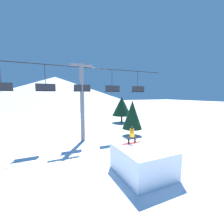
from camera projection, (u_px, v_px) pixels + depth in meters
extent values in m
plane|color=white|center=(149.00, 171.00, 10.20)|extent=(220.00, 220.00, 0.00)
cone|color=silver|center=(55.00, 91.00, 80.67)|extent=(86.19, 86.19, 14.48)
cube|color=white|center=(142.00, 161.00, 9.77)|extent=(3.08, 3.52, 1.78)
cube|color=silver|center=(129.00, 141.00, 11.21)|extent=(3.08, 0.10, 0.06)
cube|color=#B22D2D|center=(132.00, 143.00, 10.50)|extent=(1.49, 0.26, 0.03)
cylinder|color=black|center=(129.00, 140.00, 10.37)|extent=(0.15, 0.15, 0.44)
cylinder|color=black|center=(135.00, 139.00, 10.58)|extent=(0.15, 0.15, 0.44)
cylinder|color=orange|center=(132.00, 133.00, 10.42)|extent=(0.33, 0.33, 0.56)
sphere|color=black|center=(132.00, 127.00, 10.37)|extent=(0.21, 0.21, 0.21)
cylinder|color=slate|center=(82.00, 103.00, 16.33)|extent=(0.46, 0.46, 8.47)
cube|color=slate|center=(81.00, 65.00, 15.86)|extent=(2.40, 0.24, 0.24)
cylinder|color=black|center=(81.00, 67.00, 15.88)|extent=(21.08, 0.08, 0.08)
cylinder|color=#28282D|center=(0.00, 76.00, 13.06)|extent=(0.06, 0.06, 2.54)
cube|color=#232328|center=(2.00, 91.00, 13.20)|extent=(1.80, 0.44, 0.08)
cube|color=#232328|center=(1.00, 86.00, 13.00)|extent=(1.80, 0.08, 0.70)
cylinder|color=#28282D|center=(45.00, 78.00, 14.54)|extent=(0.06, 0.06, 2.54)
cube|color=#232328|center=(46.00, 91.00, 14.69)|extent=(1.80, 0.44, 0.08)
cube|color=#232328|center=(46.00, 87.00, 14.49)|extent=(1.80, 0.08, 0.70)
cylinder|color=#28282D|center=(82.00, 79.00, 16.03)|extent=(0.06, 0.06, 2.54)
cube|color=#232328|center=(82.00, 91.00, 16.18)|extent=(1.80, 0.44, 0.08)
cube|color=#232328|center=(82.00, 88.00, 15.98)|extent=(1.80, 0.08, 0.70)
cylinder|color=#28282D|center=(112.00, 81.00, 17.52)|extent=(0.06, 0.06, 2.54)
cube|color=#232328|center=(112.00, 92.00, 17.67)|extent=(1.80, 0.44, 0.08)
cube|color=#232328|center=(113.00, 88.00, 17.47)|extent=(1.80, 0.08, 0.70)
cylinder|color=#28282D|center=(138.00, 82.00, 19.01)|extent=(0.06, 0.06, 2.54)
cube|color=#232328|center=(137.00, 92.00, 19.16)|extent=(1.80, 0.44, 0.08)
cube|color=#232328|center=(138.00, 89.00, 18.95)|extent=(1.80, 0.08, 0.70)
cylinder|color=#4C3823|center=(132.00, 132.00, 19.00)|extent=(0.39, 0.39, 0.87)
cone|color=black|center=(132.00, 115.00, 18.74)|extent=(2.48, 2.48, 3.58)
cylinder|color=#4C3823|center=(122.00, 119.00, 27.78)|extent=(0.35, 0.35, 1.31)
cone|color=black|center=(122.00, 106.00, 27.50)|extent=(3.54, 3.54, 3.45)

